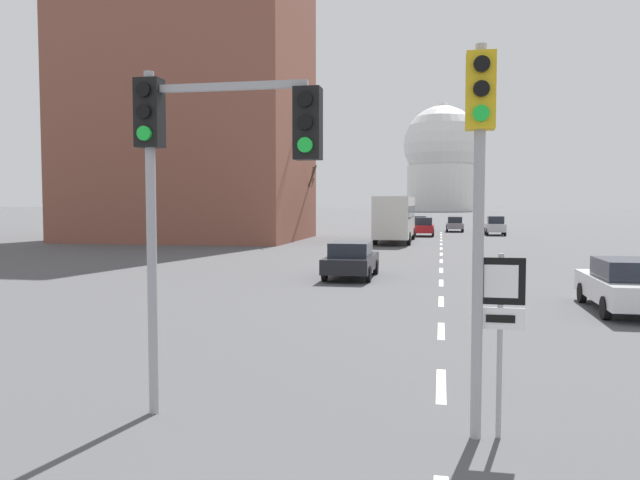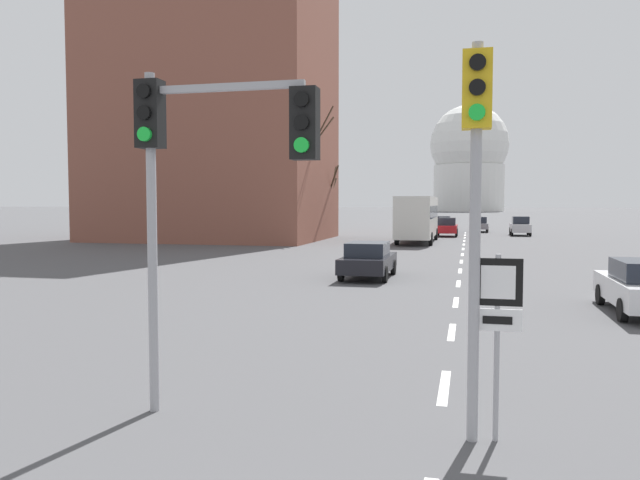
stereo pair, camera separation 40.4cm
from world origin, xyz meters
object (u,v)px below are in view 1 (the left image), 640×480
at_px(sedan_near_left, 351,259).
at_px(traffic_signal_near_left, 204,154).
at_px(sedan_far_right, 455,224).
at_px(sedan_near_right, 495,226).
at_px(traffic_signal_centre_tall, 479,166).
at_px(sedan_distant_centre, 424,227).
at_px(route_sign_post, 500,313).
at_px(sedan_mid_centre, 419,224).
at_px(city_bus, 395,216).
at_px(sedan_far_left, 627,285).

bearing_deg(sedan_near_left, traffic_signal_near_left, -88.93).
bearing_deg(sedan_far_right, sedan_near_right, -61.17).
xyz_separation_m(traffic_signal_centre_tall, sedan_near_left, (-4.01, 16.73, -2.74)).
height_order(traffic_signal_near_left, sedan_distant_centre, traffic_signal_near_left).
bearing_deg(route_sign_post, sedan_near_left, 104.47).
bearing_deg(route_sign_post, sedan_far_right, 89.35).
xyz_separation_m(sedan_mid_centre, sedan_far_right, (3.63, 1.58, -0.03)).
distance_m(traffic_signal_near_left, sedan_mid_centre, 57.15).
xyz_separation_m(sedan_near_right, sedan_mid_centre, (-7.20, 4.91, -0.05)).
relative_size(sedan_near_left, city_bus, 0.41).
distance_m(sedan_near_right, sedan_far_left, 41.87).
relative_size(sedan_far_left, sedan_far_right, 0.99).
xyz_separation_m(sedan_far_right, sedan_distant_centre, (-2.95, -9.66, 0.05)).
bearing_deg(traffic_signal_centre_tall, city_bus, 95.60).
relative_size(sedan_mid_centre, sedan_distant_centre, 1.15).
height_order(sedan_near_left, city_bus, city_bus).
bearing_deg(sedan_mid_centre, sedan_near_right, -34.30).
bearing_deg(sedan_distant_centre, route_sign_post, -87.33).
bearing_deg(sedan_mid_centre, traffic_signal_centre_tall, -87.32).
distance_m(sedan_near_left, sedan_mid_centre, 40.46).
xyz_separation_m(sedan_far_left, city_bus, (-8.53, 29.47, 1.29)).
distance_m(sedan_near_left, sedan_distant_centre, 32.42).
height_order(sedan_distant_centre, city_bus, city_bus).
xyz_separation_m(sedan_near_left, sedan_near_right, (8.54, 35.52, 0.14)).
height_order(sedan_near_right, city_bus, city_bus).
distance_m(traffic_signal_near_left, sedan_far_right, 58.90).
relative_size(sedan_far_left, city_bus, 0.41).
relative_size(sedan_near_right, sedan_mid_centre, 0.88).
bearing_deg(sedan_distant_centre, city_bus, -101.70).
bearing_deg(sedan_far_right, sedan_far_left, -85.66).
xyz_separation_m(sedan_near_left, sedan_far_right, (4.96, 42.02, 0.05)).
bearing_deg(sedan_near_right, sedan_far_left, -89.87).
relative_size(traffic_signal_centre_tall, sedan_near_left, 1.14).
height_order(sedan_mid_centre, sedan_far_left, sedan_mid_centre).
distance_m(route_sign_post, city_bus, 40.02).
relative_size(traffic_signal_centre_tall, sedan_far_left, 1.12).
height_order(sedan_mid_centre, sedan_distant_centre, sedan_distant_centre).
height_order(sedan_near_left, sedan_near_right, sedan_near_right).
relative_size(sedan_near_left, sedan_near_right, 1.12).
relative_size(route_sign_post, sedan_far_right, 0.53).
xyz_separation_m(traffic_signal_near_left, sedan_mid_centre, (1.02, 57.07, -2.87)).
relative_size(traffic_signal_centre_tall, traffic_signal_near_left, 1.03).
distance_m(traffic_signal_near_left, sedan_near_right, 52.87).
relative_size(sedan_near_left, sedan_far_left, 0.98).
bearing_deg(sedan_far_left, sedan_distant_centre, 99.71).
xyz_separation_m(sedan_far_left, sedan_far_right, (-3.67, 48.36, 0.05)).
bearing_deg(traffic_signal_centre_tall, sedan_far_right, 89.07).
bearing_deg(sedan_distant_centre, sedan_far_left, -80.29).
bearing_deg(sedan_far_right, traffic_signal_near_left, -94.54).
relative_size(traffic_signal_near_left, sedan_distant_centre, 1.25).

